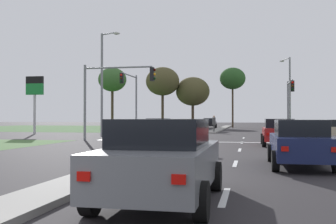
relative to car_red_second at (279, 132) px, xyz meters
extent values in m
plane|color=#282628|center=(-5.64, 9.58, -0.79)|extent=(200.00, 200.00, 0.00)
cube|color=#385B2D|center=(-31.14, 34.08, -0.78)|extent=(35.00, 35.00, 0.01)
cube|color=gray|center=(-5.64, -9.42, -0.72)|extent=(1.20, 22.00, 0.14)
cube|color=gray|center=(-5.64, 34.58, -0.72)|extent=(1.20, 36.00, 0.14)
cube|color=silver|center=(-2.14, -15.65, -0.78)|extent=(0.14, 2.00, 0.01)
cube|color=silver|center=(-2.14, -9.65, -0.78)|extent=(0.14, 2.00, 0.01)
cube|color=silver|center=(-2.14, -3.65, -0.78)|extent=(0.14, 2.00, 0.01)
cube|color=silver|center=(-2.14, 2.35, -0.78)|extent=(0.14, 2.00, 0.01)
cube|color=silver|center=(-2.14, 8.35, -0.78)|extent=(0.14, 2.00, 0.01)
cube|color=silver|center=(1.21, -8.42, -0.78)|extent=(0.14, 24.00, 0.01)
cube|color=silver|center=(-1.84, 2.58, -0.78)|extent=(6.40, 0.50, 0.01)
cube|color=silver|center=(-12.04, 4.38, -0.78)|extent=(0.70, 2.80, 0.01)
cube|color=silver|center=(-10.89, 4.38, -0.78)|extent=(0.70, 2.80, 0.01)
cube|color=silver|center=(-9.74, 4.38, -0.78)|extent=(0.70, 2.80, 0.01)
cube|color=silver|center=(-8.59, 4.38, -0.78)|extent=(0.70, 2.80, 0.01)
cube|color=silver|center=(-7.44, 4.38, -0.78)|extent=(0.70, 2.80, 0.01)
cylinder|color=black|center=(3.67, 7.11, -0.47)|extent=(0.64, 0.22, 0.64)
cylinder|color=black|center=(3.67, 8.98, -0.47)|extent=(0.64, 0.22, 0.64)
cube|color=#A31919|center=(0.00, 0.03, -0.12)|extent=(1.76, 4.13, 0.71)
cube|color=black|center=(0.00, -0.12, 0.50)|extent=(1.55, 1.90, 0.52)
cube|color=red|center=(-0.67, -2.05, -0.04)|extent=(0.20, 0.04, 0.14)
cube|color=red|center=(0.67, -2.05, -0.04)|extent=(0.20, 0.04, 0.14)
cylinder|color=black|center=(-0.88, 1.35, -0.47)|extent=(0.22, 0.64, 0.64)
cylinder|color=black|center=(0.88, 1.35, -0.47)|extent=(0.22, 0.64, 0.64)
cylinder|color=black|center=(-0.88, -1.29, -0.47)|extent=(0.22, 0.64, 0.64)
cylinder|color=black|center=(0.88, -1.29, -0.47)|extent=(0.22, 0.64, 0.64)
cube|color=black|center=(-7.85, 38.49, -0.12)|extent=(1.86, 4.36, 0.69)
cube|color=black|center=(-7.85, 38.64, 0.48)|extent=(1.64, 2.01, 0.52)
cube|color=red|center=(-7.14, 40.69, -0.05)|extent=(0.20, 0.04, 0.14)
cube|color=red|center=(-8.56, 40.69, -0.05)|extent=(0.20, 0.04, 0.14)
cylinder|color=black|center=(-6.92, 37.10, -0.47)|extent=(0.22, 0.64, 0.64)
cylinder|color=black|center=(-8.78, 37.10, -0.47)|extent=(0.22, 0.64, 0.64)
cylinder|color=black|center=(-6.92, 39.89, -0.47)|extent=(0.22, 0.64, 0.64)
cylinder|color=black|center=(-8.78, 39.89, -0.47)|extent=(0.22, 0.64, 0.64)
cube|color=#161E47|center=(-0.02, -10.09, -0.11)|extent=(1.73, 4.38, 0.71)
cube|color=black|center=(-0.02, -10.24, 0.50)|extent=(1.52, 2.01, 0.52)
cube|color=red|center=(-0.68, -12.30, -0.04)|extent=(0.20, 0.04, 0.14)
cube|color=red|center=(0.64, -12.30, -0.04)|extent=(0.20, 0.04, 0.14)
cylinder|color=black|center=(-0.89, -8.68, -0.47)|extent=(0.22, 0.64, 0.64)
cylinder|color=black|center=(0.84, -8.68, -0.47)|extent=(0.22, 0.64, 0.64)
cylinder|color=black|center=(-0.89, -11.49, -0.47)|extent=(0.22, 0.64, 0.64)
cube|color=slate|center=(-3.28, -16.33, -0.09)|extent=(1.83, 4.24, 0.75)
cube|color=black|center=(-3.28, -16.48, 0.54)|extent=(1.61, 1.95, 0.52)
cube|color=red|center=(-3.98, -18.47, -0.02)|extent=(0.20, 0.04, 0.14)
cube|color=red|center=(-2.59, -18.47, -0.02)|extent=(0.20, 0.04, 0.14)
cylinder|color=black|center=(-4.20, -14.97, -0.47)|extent=(0.22, 0.64, 0.64)
cylinder|color=black|center=(-2.37, -14.97, -0.47)|extent=(0.22, 0.64, 0.64)
cylinder|color=black|center=(-4.20, -17.68, -0.47)|extent=(0.22, 0.64, 0.64)
cylinder|color=black|center=(-2.37, -17.68, -0.47)|extent=(0.22, 0.64, 0.64)
cube|color=#B7B7BC|center=(-9.69, 11.69, -0.11)|extent=(4.21, 1.83, 0.71)
cube|color=black|center=(-9.84, 11.69, 0.50)|extent=(1.94, 1.61, 0.52)
cube|color=red|center=(-11.82, 12.39, -0.04)|extent=(0.04, 0.20, 0.14)
cube|color=red|center=(-11.82, 11.00, -0.04)|extent=(0.04, 0.20, 0.14)
cylinder|color=black|center=(-8.34, 12.61, -0.47)|extent=(0.64, 0.22, 0.64)
cylinder|color=black|center=(-8.34, 10.78, -0.47)|extent=(0.64, 0.22, 0.64)
cylinder|color=black|center=(-11.04, 12.61, -0.47)|extent=(0.64, 0.22, 0.64)
cylinder|color=black|center=(-11.04, 10.78, -0.47)|extent=(0.64, 0.22, 0.64)
cylinder|color=gray|center=(-13.24, 2.98, 1.91)|extent=(0.18, 0.18, 5.40)
cylinder|color=gray|center=(-10.75, 2.98, 4.36)|extent=(4.97, 0.12, 0.12)
cube|color=black|center=(-8.27, 2.98, 3.84)|extent=(0.26, 0.32, 0.95)
sphere|color=#360503|center=(-8.11, 2.98, 4.14)|extent=(0.20, 0.20, 0.20)
sphere|color=orange|center=(-8.11, 2.98, 3.84)|extent=(0.20, 0.20, 0.20)
sphere|color=black|center=(-8.11, 2.98, 3.54)|extent=(0.20, 0.20, 0.20)
cylinder|color=gray|center=(1.96, 16.18, 1.77)|extent=(0.18, 0.18, 5.12)
cylinder|color=gray|center=(1.96, 14.12, 4.08)|extent=(0.12, 4.12, 0.12)
cube|color=black|center=(1.96, 12.06, 3.55)|extent=(0.32, 0.26, 0.95)
sphere|color=red|center=(1.96, 11.90, 3.85)|extent=(0.20, 0.20, 0.20)
sphere|color=#3A2405|center=(1.96, 11.90, 3.55)|extent=(0.20, 0.20, 0.20)
sphere|color=black|center=(1.96, 11.90, 3.25)|extent=(0.20, 0.20, 0.20)
cylinder|color=gray|center=(-13.24, 16.18, 2.23)|extent=(0.18, 0.18, 6.03)
cylinder|color=gray|center=(-13.24, 13.77, 4.99)|extent=(0.12, 4.83, 0.12)
cube|color=black|center=(-13.24, 11.35, 4.47)|extent=(0.32, 0.26, 0.95)
sphere|color=red|center=(-13.24, 11.19, 4.77)|extent=(0.20, 0.20, 0.20)
sphere|color=#3A2405|center=(-13.24, 11.19, 4.47)|extent=(0.20, 0.20, 0.20)
sphere|color=black|center=(-13.24, 11.19, 4.17)|extent=(0.20, 0.20, 0.20)
cylinder|color=gray|center=(-14.08, 8.49, 3.63)|extent=(0.20, 0.20, 8.84)
cylinder|color=gray|center=(-13.29, 8.14, 7.95)|extent=(1.61, 0.78, 0.10)
ellipsoid|color=#B2B2A8|center=(-12.50, 7.80, 7.85)|extent=(0.56, 0.28, 0.20)
cylinder|color=gray|center=(2.80, 23.18, 3.44)|extent=(0.20, 0.20, 8.46)
cylinder|color=gray|center=(2.44, 23.94, 7.58)|extent=(0.82, 1.57, 0.10)
ellipsoid|color=#B2B2A8|center=(2.07, 24.71, 7.48)|extent=(0.56, 0.28, 0.20)
cylinder|color=#4C4C4C|center=(-5.35, 18.28, -0.28)|extent=(0.16, 0.16, 0.73)
cylinder|color=#4C4C4C|center=(-5.35, 18.28, 0.46)|extent=(0.34, 0.34, 0.76)
sphere|color=tan|center=(-5.35, 18.28, 0.95)|extent=(0.22, 0.22, 0.22)
cylinder|color=silver|center=(-22.23, 11.66, 1.14)|extent=(0.24, 0.24, 3.85)
cube|color=#197F33|center=(-22.23, 11.66, 3.61)|extent=(1.80, 0.24, 1.10)
cube|color=black|center=(-22.23, 11.66, 4.51)|extent=(1.80, 0.24, 0.70)
cylinder|color=#423323|center=(-24.84, 41.44, 2.63)|extent=(0.44, 0.44, 6.84)
ellipsoid|color=#38602D|center=(-24.84, 41.44, 7.39)|extent=(4.84, 4.84, 4.11)
cylinder|color=#423323|center=(-15.44, 38.96, 2.20)|extent=(0.41, 0.41, 5.98)
ellipsoid|color=#4C4728|center=(-15.44, 38.96, 6.68)|extent=(5.41, 5.41, 4.59)
cylinder|color=#423323|center=(-10.84, 41.14, 1.41)|extent=(0.43, 0.43, 4.40)
ellipsoid|color=#4C4728|center=(-10.84, 41.14, 5.14)|extent=(5.54, 5.54, 4.71)
cylinder|color=#423323|center=(-4.40, 42.00, 2.64)|extent=(0.29, 0.29, 6.87)
ellipsoid|color=#285123|center=(-4.40, 42.00, 7.22)|extent=(4.17, 4.17, 3.54)
camera|label=1|loc=(-1.63, -23.86, 0.83)|focal=42.75mm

